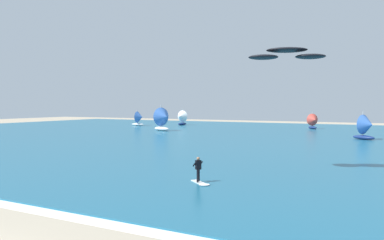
{
  "coord_description": "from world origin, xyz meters",
  "views": [
    {
      "loc": [
        13.23,
        -6.82,
        5.15
      ],
      "look_at": [
        0.65,
        16.9,
        4.06
      ],
      "focal_mm": 35.4,
      "sensor_mm": 36.0,
      "label": 1
    }
  ],
  "objects": [
    {
      "name": "sailboat_mid_right",
      "position": [
        -1.2,
        74.33,
        1.73
      ],
      "size": [
        3.06,
        3.2,
        3.56
      ],
      "color": "navy",
      "rests_on": "ocean"
    },
    {
      "name": "sailboat_trailing",
      "position": [
        -25.59,
        54.65,
        2.42
      ],
      "size": [
        4.51,
        4.02,
        5.07
      ],
      "color": "white",
      "rests_on": "ocean"
    },
    {
      "name": "kitesurfer",
      "position": [
        2.32,
        14.78,
        0.7
      ],
      "size": [
        1.88,
        1.66,
        1.67
      ],
      "color": "white",
      "rests_on": "ocean"
    },
    {
      "name": "ocean",
      "position": [
        0.0,
        51.15,
        0.05
      ],
      "size": [
        160.0,
        90.0,
        0.1
      ],
      "primitive_type": "cube",
      "color": "#1E607F",
      "rests_on": "ground"
    },
    {
      "name": "sailboat_outermost",
      "position": [
        -40.37,
        67.27,
        1.86
      ],
      "size": [
        3.34,
        2.85,
        3.85
      ],
      "color": "white",
      "rests_on": "ocean"
    },
    {
      "name": "kite",
      "position": [
        6.22,
        21.44,
        8.91
      ],
      "size": [
        5.93,
        3.74,
        0.86
      ],
      "color": "black"
    },
    {
      "name": "sailboat_center_horizon",
      "position": [
        -32.61,
        73.87,
        1.95
      ],
      "size": [
        2.97,
        3.49,
        4.05
      ],
      "color": "navy",
      "rests_on": "ocean"
    },
    {
      "name": "shoreline_foam",
      "position": [
        -0.18,
        5.97,
        0.01
      ],
      "size": [
        97.23,
        1.49,
        0.01
      ],
      "primitive_type": "cube",
      "color": "white",
      "rests_on": "ground"
    },
    {
      "name": "sailboat_near_shore",
      "position": [
        10.05,
        52.72,
        1.96
      ],
      "size": [
        3.66,
        3.3,
        4.07
      ],
      "color": "navy",
      "rests_on": "ocean"
    }
  ]
}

